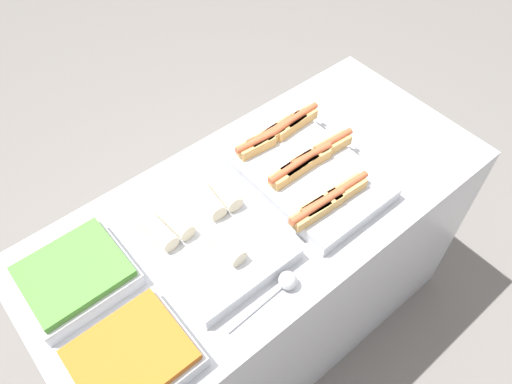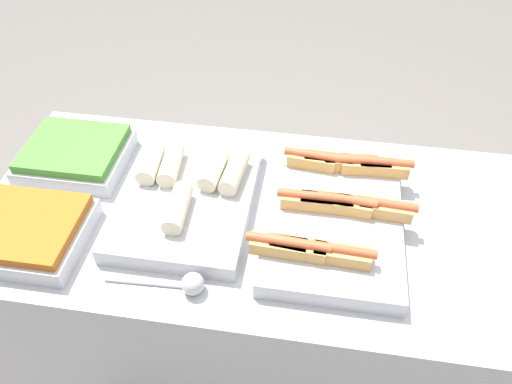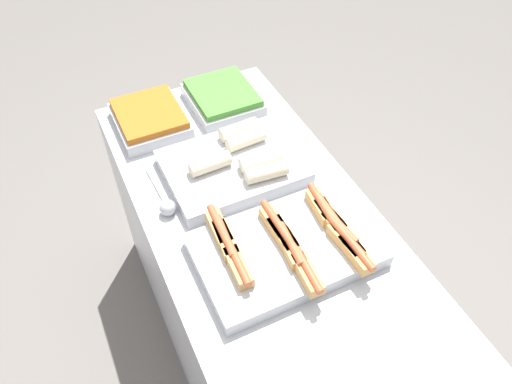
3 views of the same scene
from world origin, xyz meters
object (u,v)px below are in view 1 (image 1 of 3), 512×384
Objects in this scene: tray_side_back at (75,276)px; serving_spoon_near at (284,284)px; tray_wraps at (206,232)px; tray_side_front at (132,359)px; tray_hotdogs at (303,168)px.

tray_side_back is 1.19× the size of serving_spoon_near.
tray_side_front is (-0.36, -0.19, 0.00)m from tray_wraps.
tray_side_back is at bearing 171.69° from tray_hotdogs.
serving_spoon_near is (0.43, -0.38, -0.01)m from tray_side_back.
tray_hotdogs is at bearing 39.97° from serving_spoon_near.
tray_wraps reaches higher than serving_spoon_near.
serving_spoon_near is at bearing -41.42° from tray_side_back.
tray_side_front is at bearing -90.00° from tray_side_back.
serving_spoon_near is at bearing -76.07° from tray_wraps.
tray_hotdogs is 0.77m from tray_side_front.
tray_wraps reaches higher than tray_side_front.
tray_side_front and tray_side_back have the same top height.
tray_hotdogs is at bearing -8.31° from tray_side_back.
tray_hotdogs is 1.83× the size of tray_side_back.
tray_side_front is 1.00× the size of tray_side_back.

